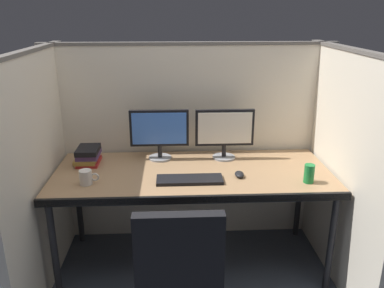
% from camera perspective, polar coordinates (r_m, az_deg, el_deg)
% --- Properties ---
extents(ground_plane, '(8.00, 8.00, 0.00)m').
position_cam_1_polar(ground_plane, '(2.84, 0.38, -20.26)').
color(ground_plane, '#383F4C').
extents(cubicle_partition_rear, '(2.21, 0.06, 1.57)m').
position_cam_1_polar(cubicle_partition_rear, '(3.11, -0.36, 0.09)').
color(cubicle_partition_rear, beige).
rests_on(cubicle_partition_rear, ground).
extents(cubicle_partition_left, '(0.06, 1.41, 1.57)m').
position_cam_1_polar(cubicle_partition_left, '(2.74, -21.14, -3.94)').
color(cubicle_partition_left, beige).
rests_on(cubicle_partition_left, ground).
extents(cubicle_partition_right, '(0.06, 1.41, 1.57)m').
position_cam_1_polar(cubicle_partition_right, '(2.83, 20.74, -3.16)').
color(cubicle_partition_right, beige).
rests_on(cubicle_partition_right, ground).
extents(desk, '(1.90, 0.80, 0.74)m').
position_cam_1_polar(desk, '(2.72, 0.07, -5.00)').
color(desk, '#997551').
rests_on(desk, ground).
extents(monitor_left, '(0.43, 0.17, 0.37)m').
position_cam_1_polar(monitor_left, '(2.87, -4.77, 1.89)').
color(monitor_left, gray).
rests_on(monitor_left, desk).
extents(monitor_right, '(0.43, 0.17, 0.37)m').
position_cam_1_polar(monitor_right, '(2.88, 4.76, 1.95)').
color(monitor_right, gray).
rests_on(monitor_right, desk).
extents(keyboard_main, '(0.43, 0.15, 0.02)m').
position_cam_1_polar(keyboard_main, '(2.55, -0.35, -5.20)').
color(keyboard_main, black).
rests_on(keyboard_main, desk).
extents(computer_mouse, '(0.06, 0.10, 0.04)m').
position_cam_1_polar(computer_mouse, '(2.64, 6.90, -4.40)').
color(computer_mouse, black).
rests_on(computer_mouse, desk).
extents(coffee_mug, '(0.13, 0.08, 0.09)m').
position_cam_1_polar(coffee_mug, '(2.59, -15.14, -4.69)').
color(coffee_mug, silver).
rests_on(coffee_mug, desk).
extents(book_stack, '(0.17, 0.22, 0.12)m').
position_cam_1_polar(book_stack, '(2.92, -14.87, -1.63)').
color(book_stack, '#B22626').
rests_on(book_stack, desk).
extents(soda_can, '(0.07, 0.07, 0.12)m').
position_cam_1_polar(soda_can, '(2.63, 16.66, -4.15)').
color(soda_can, '#197233').
rests_on(soda_can, desk).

